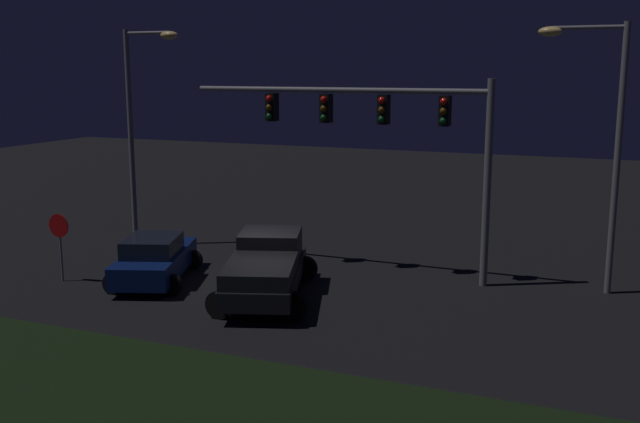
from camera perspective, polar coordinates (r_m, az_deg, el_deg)
ground_plane at (r=23.49m, az=-4.35°, el=-5.88°), size 80.00×80.00×0.00m
grass_median at (r=17.11m, az=-16.91°, el=-12.76°), size 23.34×5.14×0.10m
pickup_truck at (r=22.37m, az=-4.16°, el=-4.08°), size 4.01×5.76×1.80m
car_sedan at (r=24.53m, az=-12.65°, el=-3.60°), size 3.38×4.75×1.51m
traffic_signal_gantry at (r=24.09m, az=4.99°, el=6.72°), size 10.32×0.56×6.50m
street_lamp_left at (r=28.87m, az=-13.75°, el=7.40°), size 2.35×0.44×8.23m
street_lamp_right at (r=23.65m, az=20.88°, el=6.20°), size 2.58×0.44×8.13m
stop_sign at (r=25.16m, az=-19.46°, el=-1.67°), size 0.76×0.08×2.23m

